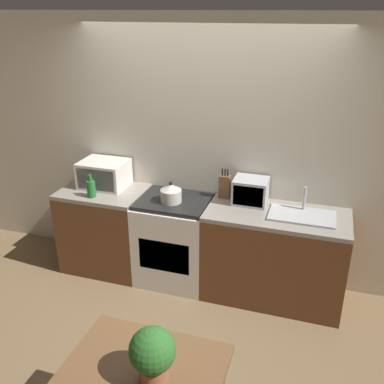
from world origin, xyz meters
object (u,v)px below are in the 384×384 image
toaster_oven (250,191)px  kettle (171,193)px  bottle (91,188)px  microwave (104,174)px  dining_table (146,379)px  stove_range (175,240)px

toaster_oven → kettle: bearing=-164.3°
bottle → kettle: bearing=9.3°
microwave → kettle: bearing=-10.9°
microwave → dining_table: (1.31, -1.99, -0.39)m
kettle → toaster_oven: 0.76m
toaster_oven → dining_table: 2.09m
stove_range → bottle: (-0.80, -0.18, 0.54)m
toaster_oven → stove_range: bearing=-168.1°
microwave → dining_table: microwave is taller
stove_range → microwave: microwave is taller
kettle → dining_table: 1.94m
stove_range → toaster_oven: 0.93m
microwave → stove_range: bearing=-7.1°
bottle → dining_table: bottle is taller
stove_range → dining_table: (0.51, -1.89, 0.19)m
bottle → toaster_oven: 1.55m
kettle → bottle: size_ratio=0.90×
dining_table → stove_range: bearing=105.1°
stove_range → toaster_oven: toaster_oven is taller
stove_range → kettle: 0.54m
kettle → toaster_oven: (0.73, 0.21, 0.03)m
stove_range → microwave: 1.00m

